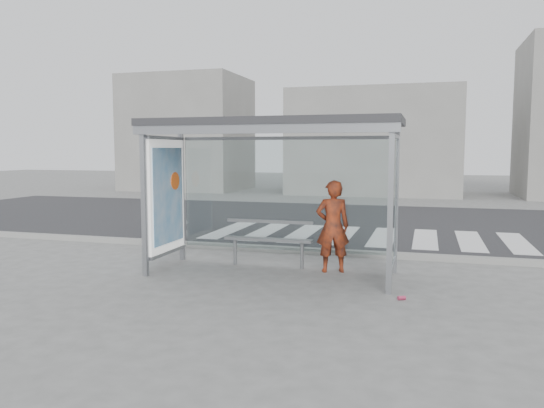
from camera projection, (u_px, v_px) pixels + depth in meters
The scene contains 10 objects.
ground at pixel (272, 274), 9.02m from camera, with size 80.00×80.00×0.00m, color #62625F.
road at pixel (338, 221), 15.70m from camera, with size 30.00×10.00×0.01m, color #232325.
curb at pixel (298, 250), 10.87m from camera, with size 30.00×0.18×0.12m, color gray.
crosswalk at pixel (362, 236), 13.03m from camera, with size 7.55×3.00×0.00m.
bus_shelter at pixel (252, 157), 8.98m from camera, with size 4.25×1.65×2.62m.
building_left at pixel (188, 134), 28.70m from camera, with size 6.00×5.00×6.00m, color gray.
building_center at pixel (375, 142), 25.95m from camera, with size 8.00×5.00×5.00m, color gray.
person at pixel (333, 226), 9.13m from camera, with size 0.58×0.38×1.60m, color #C25A12.
bench at pixel (268, 239), 9.59m from camera, with size 1.63×0.21×0.84m.
soda_can at pixel (402, 298), 7.46m from camera, with size 0.06×0.06×0.11m, color #E0416D.
Camera 1 is at (2.50, -8.49, 2.10)m, focal length 35.00 mm.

